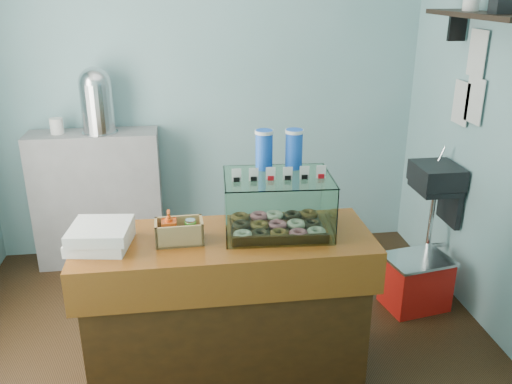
{
  "coord_description": "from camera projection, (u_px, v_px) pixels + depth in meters",
  "views": [
    {
      "loc": [
        -0.19,
        -2.88,
        2.18
      ],
      "look_at": [
        0.18,
        -0.15,
        1.11
      ],
      "focal_mm": 38.0,
      "sensor_mm": 36.0,
      "label": 1
    }
  ],
  "objects": [
    {
      "name": "room_shell",
      "position": [
        223.0,
        79.0,
        2.87
      ],
      "size": [
        3.54,
        3.04,
        2.82
      ],
      "color": "#72A3A6",
      "rests_on": "ground"
    },
    {
      "name": "condiment_crate",
      "position": [
        178.0,
        231.0,
        2.84
      ],
      "size": [
        0.26,
        0.16,
        0.18
      ],
      "rotation": [
        0.0,
        0.0,
        0.04
      ],
      "color": "#A68453",
      "rests_on": "counter"
    },
    {
      "name": "counter",
      "position": [
        227.0,
        308.0,
        3.07
      ],
      "size": [
        1.6,
        0.6,
        0.9
      ],
      "color": "#3F220C",
      "rests_on": "ground"
    },
    {
      "name": "red_cooler",
      "position": [
        416.0,
        282.0,
        3.85
      ],
      "size": [
        0.49,
        0.41,
        0.39
      ],
      "rotation": [
        0.0,
        0.0,
        0.18
      ],
      "color": "red",
      "rests_on": "ground"
    },
    {
      "name": "display_case",
      "position": [
        278.0,
        200.0,
        2.96
      ],
      "size": [
        0.6,
        0.46,
        0.54
      ],
      "rotation": [
        0.0,
        0.0,
        -0.06
      ],
      "color": "#331F0F",
      "rests_on": "counter"
    },
    {
      "name": "ground",
      "position": [
        225.0,
        347.0,
        3.47
      ],
      "size": [
        3.5,
        3.5,
        0.0
      ],
      "primitive_type": "plane",
      "color": "black",
      "rests_on": "ground"
    },
    {
      "name": "pastry_boxes",
      "position": [
        100.0,
        236.0,
        2.79
      ],
      "size": [
        0.34,
        0.35,
        0.12
      ],
      "rotation": [
        0.0,
        0.0,
        -0.16
      ],
      "color": "silver",
      "rests_on": "counter"
    },
    {
      "name": "coffee_urn",
      "position": [
        97.0,
        99.0,
        4.08
      ],
      "size": [
        0.27,
        0.27,
        0.5
      ],
      "color": "silver",
      "rests_on": "back_shelf"
    },
    {
      "name": "back_shelf",
      "position": [
        99.0,
        199.0,
        4.38
      ],
      "size": [
        1.0,
        0.32,
        1.1
      ],
      "primitive_type": "cube",
      "color": "gray",
      "rests_on": "ground"
    }
  ]
}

